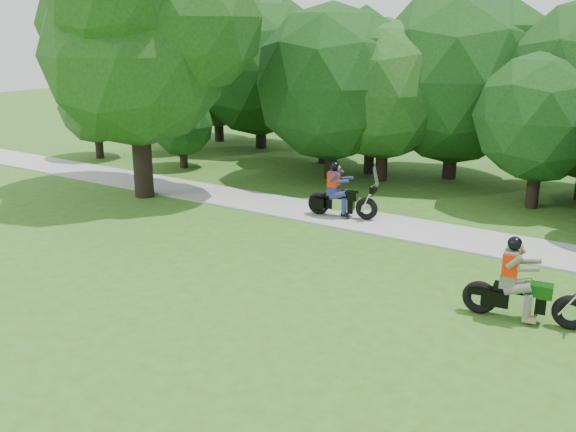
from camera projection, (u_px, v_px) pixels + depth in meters
The scene contains 6 objects.
ground at pixel (289, 342), 12.48m from camera, with size 100.00×100.00×0.00m, color #345B1A.
walkway at pixel (437, 234), 18.88m from camera, with size 60.00×2.20×0.06m, color gray.
tree_line at pixel (501, 89), 23.49m from camera, with size 39.05×11.58×7.77m.
big_tree_west at pixel (141, 31), 21.88m from camera, with size 8.64×6.56×9.96m.
chopper_motorcycle at pixel (519, 290), 13.23m from camera, with size 2.53×0.82×1.81m.
touring_motorcycle at pixel (338, 197), 20.36m from camera, with size 2.32×0.98×1.78m.
Camera 1 is at (6.17, -9.43, 5.89)m, focal length 40.00 mm.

